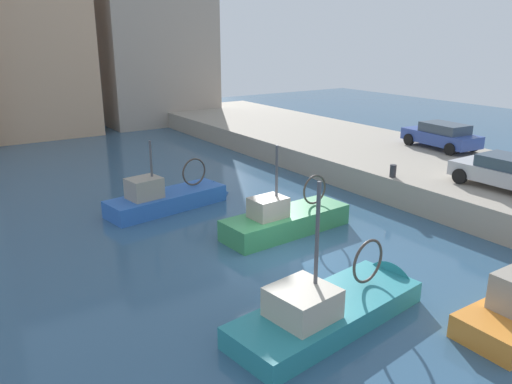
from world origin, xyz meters
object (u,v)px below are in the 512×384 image
Objects in this scene: mooring_bollard_mid at (393,171)px; fishing_boat_green at (292,228)px; parked_car_silver at (506,172)px; fishing_boat_teal at (337,314)px; parked_car_blue at (442,135)px; fishing_boat_blue at (173,204)px.

fishing_boat_green is at bearing -178.35° from mooring_bollard_mid.
fishing_boat_teal is at bearing -169.04° from parked_car_silver.
mooring_bollard_mid is (-2.45, 3.70, -0.42)m from parked_car_silver.
parked_car_blue is at bearing 20.78° from mooring_bollard_mid.
fishing_boat_blue is at bearing 89.05° from fishing_boat_teal.
fishing_boat_teal is at bearing -145.64° from mooring_bollard_mid.
fishing_boat_blue is at bearing 149.84° from mooring_bollard_mid.
fishing_boat_teal is at bearing -90.95° from fishing_boat_blue.
fishing_boat_green is 5.85m from mooring_bollard_mid.
fishing_boat_blue is 1.03× the size of fishing_boat_green.
fishing_boat_blue is 0.93× the size of fishing_boat_teal.
parked_car_blue is at bearing 28.84° from fishing_boat_teal.
fishing_boat_green reaches higher than fishing_boat_blue.
parked_car_blue is (14.98, -2.33, 1.80)m from fishing_boat_blue.
mooring_bollard_mid is (8.52, 5.83, 1.35)m from fishing_boat_teal.
parked_car_silver reaches higher than mooring_bollard_mid.
parked_car_blue is at bearing 12.28° from fishing_boat_green.
mooring_bollard_mid is at bearing -30.16° from fishing_boat_blue.
fishing_boat_blue is at bearing 171.15° from parked_car_blue.
fishing_boat_teal reaches higher than fishing_boat_green.
parked_car_blue reaches higher than mooring_bollard_mid.
fishing_boat_blue is 1.42× the size of parked_car_blue.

